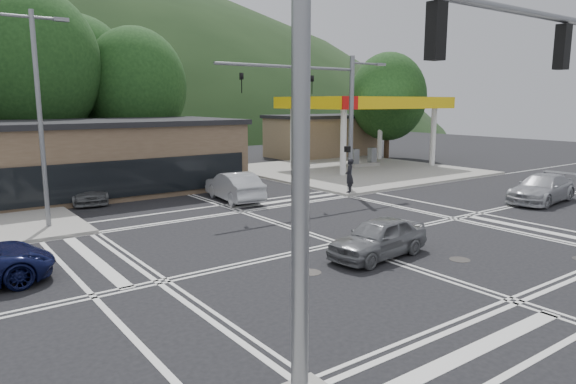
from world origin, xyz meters
TOP-DOWN VIEW (x-y plane):
  - ground at (0.00, 0.00)m, footprint 120.00×120.00m
  - sidewalk_ne at (15.00, 15.00)m, footprint 16.00×16.00m
  - gas_station_canopy at (16.99, 15.99)m, footprint 12.32×8.34m
  - convenience_store at (20.00, 25.00)m, footprint 10.00×6.00m
  - commercial_row at (-8.00, 17.00)m, footprint 24.00×8.00m
  - hill_north at (0.00, 90.00)m, footprint 252.00×126.00m
  - tree_n_b at (-6.00, 24.00)m, footprint 9.00×9.00m
  - tree_n_c at (1.00, 24.00)m, footprint 7.60×7.60m
  - tree_n_e at (-2.00, 28.00)m, footprint 8.40×8.40m
  - tree_ne at (24.00, 20.00)m, footprint 7.20×7.20m
  - streetlight_nw at (-8.44, 9.00)m, footprint 2.50×0.25m
  - signal_mast_ne at (6.95, 8.20)m, footprint 11.65×0.30m
  - signal_mast_sw at (-6.39, -8.20)m, footprint 9.14×0.28m
  - car_grey_center at (-0.04, -2.09)m, footprint 4.22×2.04m
  - car_silver_east at (14.40, -0.30)m, footprint 5.34×2.61m
  - car_queue_a at (1.19, 9.95)m, footprint 2.26×4.98m
  - car_queue_b at (4.14, 16.28)m, footprint 2.43×4.52m
  - car_northbound at (-5.50, 14.42)m, footprint 2.39×4.66m
  - pedestrian at (7.50, 7.50)m, footprint 0.85×0.83m

SIDE VIEW (x-z plane):
  - ground at x=0.00m, z-range 0.00..0.00m
  - hill_north at x=0.00m, z-range -70.00..70.00m
  - sidewalk_ne at x=15.00m, z-range 0.00..0.15m
  - car_northbound at x=-5.50m, z-range 0.00..1.29m
  - car_grey_center at x=-0.04m, z-range 0.00..1.39m
  - car_queue_b at x=4.14m, z-range 0.00..1.46m
  - car_silver_east at x=14.40m, z-range 0.00..1.49m
  - car_queue_a at x=1.19m, z-range 0.00..1.59m
  - pedestrian at x=7.50m, z-range 0.15..2.12m
  - convenience_store at x=20.00m, z-range 0.00..3.80m
  - commercial_row at x=-8.00m, z-range 0.00..4.00m
  - gas_station_canopy at x=16.99m, z-range 2.17..7.92m
  - streetlight_nw at x=-8.44m, z-range 0.55..9.55m
  - signal_mast_ne at x=6.95m, z-range 1.07..9.07m
  - signal_mast_sw at x=-6.39m, z-range 1.12..9.12m
  - tree_ne at x=24.00m, z-range 0.85..10.84m
  - tree_n_c at x=1.00m, z-range 1.06..11.93m
  - tree_n_e at x=-2.00m, z-range 1.15..13.13m
  - tree_n_b at x=-6.00m, z-range 1.30..14.28m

